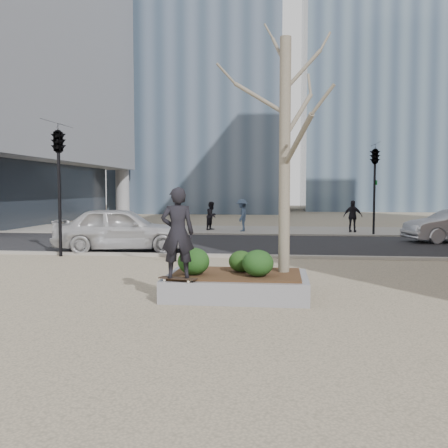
# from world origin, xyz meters

# --- Properties ---
(ground) EXTENTS (120.00, 120.00, 0.00)m
(ground) POSITION_xyz_m (0.00, 0.00, 0.00)
(ground) COLOR tan
(ground) RESTS_ON ground
(street) EXTENTS (60.00, 8.00, 0.02)m
(street) POSITION_xyz_m (0.00, 10.00, 0.01)
(street) COLOR black
(street) RESTS_ON ground
(far_sidewalk) EXTENTS (60.00, 6.00, 0.02)m
(far_sidewalk) POSITION_xyz_m (0.00, 17.00, 0.01)
(far_sidewalk) COLOR gray
(far_sidewalk) RESTS_ON ground
(planter) EXTENTS (3.00, 2.00, 0.45)m
(planter) POSITION_xyz_m (1.00, 0.00, 0.23)
(planter) COLOR gray
(planter) RESTS_ON ground
(planter_mulch) EXTENTS (2.70, 1.70, 0.04)m
(planter_mulch) POSITION_xyz_m (1.00, 0.00, 0.47)
(planter_mulch) COLOR #382314
(planter_mulch) RESTS_ON planter
(sycamore_tree) EXTENTS (2.80, 2.80, 6.60)m
(sycamore_tree) POSITION_xyz_m (2.00, 0.30, 3.79)
(sycamore_tree) COLOR gray
(sycamore_tree) RESTS_ON planter_mulch
(shrub_left) EXTENTS (0.67, 0.67, 0.57)m
(shrub_left) POSITION_xyz_m (0.12, -0.31, 0.77)
(shrub_left) COLOR #1A3711
(shrub_left) RESTS_ON planter_mulch
(shrub_middle) EXTENTS (0.54, 0.54, 0.46)m
(shrub_middle) POSITION_xyz_m (1.08, 0.17, 0.72)
(shrub_middle) COLOR #194014
(shrub_middle) RESTS_ON planter_mulch
(shrub_right) EXTENTS (0.65, 0.65, 0.55)m
(shrub_right) POSITION_xyz_m (1.47, -0.36, 0.76)
(shrub_right) COLOR #113614
(shrub_right) RESTS_ON planter_mulch
(skateboard) EXTENTS (0.81, 0.37, 0.08)m
(skateboard) POSITION_xyz_m (-0.10, -0.88, 0.49)
(skateboard) COLOR black
(skateboard) RESTS_ON planter
(skateboarder) EXTENTS (0.72, 0.54, 1.80)m
(skateboarder) POSITION_xyz_m (-0.10, -0.88, 1.42)
(skateboarder) COLOR black
(skateboarder) RESTS_ON skateboard
(police_car) EXTENTS (5.03, 2.71, 1.63)m
(police_car) POSITION_xyz_m (-3.83, 7.02, 0.83)
(police_car) COLOR silver
(police_car) RESTS_ON street
(pedestrian_a) EXTENTS (0.83, 0.93, 1.56)m
(pedestrian_a) POSITION_xyz_m (-1.86, 16.86, 0.81)
(pedestrian_a) COLOR black
(pedestrian_a) RESTS_ON far_sidewalk
(pedestrian_b) EXTENTS (0.70, 1.15, 1.73)m
(pedestrian_b) POSITION_xyz_m (-0.11, 16.12, 0.89)
(pedestrian_b) COLOR #384B66
(pedestrian_b) RESTS_ON far_sidewalk
(pedestrian_c) EXTENTS (1.06, 0.70, 1.67)m
(pedestrian_c) POSITION_xyz_m (5.72, 16.19, 0.86)
(pedestrian_c) COLOR black
(pedestrian_c) RESTS_ON far_sidewalk
(traffic_light_near) EXTENTS (0.60, 2.48, 4.50)m
(traffic_light_near) POSITION_xyz_m (-5.50, 5.60, 2.25)
(traffic_light_near) COLOR black
(traffic_light_near) RESTS_ON ground
(traffic_light_far) EXTENTS (0.60, 2.48, 4.50)m
(traffic_light_far) POSITION_xyz_m (6.50, 14.60, 2.25)
(traffic_light_far) COLOR black
(traffic_light_far) RESTS_ON ground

